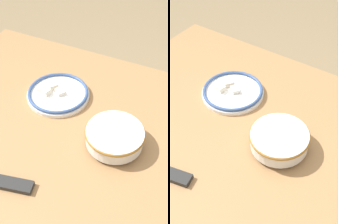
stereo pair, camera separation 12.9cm
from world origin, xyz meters
The scene contains 5 objects.
ground_plane centered at (0.00, 0.00, 0.00)m, with size 8.00×8.00×0.00m, color #7F6B4C.
dining_table centered at (0.00, 0.00, 0.64)m, with size 1.52×1.06×0.70m.
noodle_bowl centered at (-0.14, 0.01, 0.75)m, with size 0.23×0.23×0.08m.
food_plate centered at (0.19, -0.14, 0.72)m, with size 0.28×0.28×0.05m.
tv_remote centered at (0.11, 0.34, 0.71)m, with size 0.16×0.08×0.02m.
Camera 1 is at (-0.37, 0.76, 1.66)m, focal length 50.00 mm.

